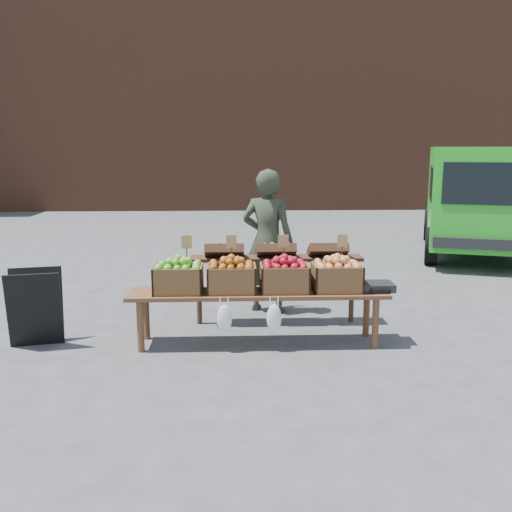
{
  "coord_description": "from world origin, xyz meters",
  "views": [
    {
      "loc": [
        -1.11,
        -5.75,
        2.04
      ],
      "look_at": [
        -0.85,
        0.52,
        0.85
      ],
      "focal_mm": 40.0,
      "sensor_mm": 36.0,
      "label": 1
    }
  ],
  "objects_px": {
    "delivery_van": "(481,201)",
    "crate_green_apples": "(337,277)",
    "chalkboard_sign": "(35,307)",
    "crate_golden_apples": "(178,279)",
    "crate_russet_pears": "(232,278)",
    "vendor": "(268,241)",
    "back_table": "(276,280)",
    "crate_red_apples": "(284,278)",
    "display_bench": "(258,317)",
    "weighing_scale": "(377,286)"
  },
  "relations": [
    {
      "from": "chalkboard_sign",
      "to": "display_bench",
      "type": "xyz_separation_m",
      "value": [
        2.32,
        -0.06,
        -0.12
      ]
    },
    {
      "from": "delivery_van",
      "to": "back_table",
      "type": "height_order",
      "value": "delivery_van"
    },
    {
      "from": "crate_green_apples",
      "to": "chalkboard_sign",
      "type": "bearing_deg",
      "value": 178.86
    },
    {
      "from": "crate_russet_pears",
      "to": "vendor",
      "type": "bearing_deg",
      "value": 69.94
    },
    {
      "from": "crate_russet_pears",
      "to": "weighing_scale",
      "type": "bearing_deg",
      "value": 0.0
    },
    {
      "from": "delivery_van",
      "to": "crate_red_apples",
      "type": "xyz_separation_m",
      "value": [
        -4.3,
        -5.11,
        -0.32
      ]
    },
    {
      "from": "chalkboard_sign",
      "to": "delivery_van",
      "type": "bearing_deg",
      "value": 24.24
    },
    {
      "from": "vendor",
      "to": "display_bench",
      "type": "xyz_separation_m",
      "value": [
        -0.18,
        -1.24,
        -0.61
      ]
    },
    {
      "from": "weighing_scale",
      "to": "crate_russet_pears",
      "type": "bearing_deg",
      "value": 180.0
    },
    {
      "from": "delivery_van",
      "to": "back_table",
      "type": "xyz_separation_m",
      "value": [
        -4.33,
        -4.39,
        -0.51
      ]
    },
    {
      "from": "delivery_van",
      "to": "crate_red_apples",
      "type": "bearing_deg",
      "value": -111.72
    },
    {
      "from": "crate_russet_pears",
      "to": "chalkboard_sign",
      "type": "bearing_deg",
      "value": 178.25
    },
    {
      "from": "delivery_van",
      "to": "crate_golden_apples",
      "type": "height_order",
      "value": "delivery_van"
    },
    {
      "from": "vendor",
      "to": "crate_green_apples",
      "type": "xyz_separation_m",
      "value": [
        0.65,
        -1.24,
        -0.19
      ]
    },
    {
      "from": "crate_green_apples",
      "to": "weighing_scale",
      "type": "xyz_separation_m",
      "value": [
        0.43,
        0.0,
        -0.1
      ]
    },
    {
      "from": "chalkboard_sign",
      "to": "crate_golden_apples",
      "type": "xyz_separation_m",
      "value": [
        1.5,
        -0.06,
        0.3
      ]
    },
    {
      "from": "crate_russet_pears",
      "to": "delivery_van",
      "type": "bearing_deg",
      "value": 46.52
    },
    {
      "from": "display_bench",
      "to": "crate_red_apples",
      "type": "distance_m",
      "value": 0.51
    },
    {
      "from": "crate_golden_apples",
      "to": "weighing_scale",
      "type": "height_order",
      "value": "crate_golden_apples"
    },
    {
      "from": "delivery_van",
      "to": "crate_russet_pears",
      "type": "xyz_separation_m",
      "value": [
        -4.85,
        -5.11,
        -0.32
      ]
    },
    {
      "from": "crate_russet_pears",
      "to": "crate_red_apples",
      "type": "height_order",
      "value": "same"
    },
    {
      "from": "vendor",
      "to": "crate_russet_pears",
      "type": "distance_m",
      "value": 1.33
    },
    {
      "from": "chalkboard_sign",
      "to": "crate_golden_apples",
      "type": "height_order",
      "value": "crate_golden_apples"
    },
    {
      "from": "display_bench",
      "to": "crate_green_apples",
      "type": "relative_size",
      "value": 5.4
    },
    {
      "from": "delivery_van",
      "to": "vendor",
      "type": "height_order",
      "value": "delivery_van"
    },
    {
      "from": "crate_golden_apples",
      "to": "delivery_van",
      "type": "bearing_deg",
      "value": 43.45
    },
    {
      "from": "chalkboard_sign",
      "to": "weighing_scale",
      "type": "height_order",
      "value": "chalkboard_sign"
    },
    {
      "from": "chalkboard_sign",
      "to": "crate_green_apples",
      "type": "bearing_deg",
      "value": -13.11
    },
    {
      "from": "vendor",
      "to": "chalkboard_sign",
      "type": "xyz_separation_m",
      "value": [
        -2.5,
        -1.17,
        -0.49
      ]
    },
    {
      "from": "crate_green_apples",
      "to": "delivery_van",
      "type": "bearing_deg",
      "value": 53.75
    },
    {
      "from": "delivery_van",
      "to": "weighing_scale",
      "type": "height_order",
      "value": "delivery_van"
    },
    {
      "from": "delivery_van",
      "to": "crate_green_apples",
      "type": "relative_size",
      "value": 9.19
    },
    {
      "from": "crate_golden_apples",
      "to": "chalkboard_sign",
      "type": "bearing_deg",
      "value": 177.61
    },
    {
      "from": "chalkboard_sign",
      "to": "crate_green_apples",
      "type": "xyz_separation_m",
      "value": [
        3.15,
        -0.06,
        0.3
      ]
    },
    {
      "from": "display_bench",
      "to": "weighing_scale",
      "type": "height_order",
      "value": "weighing_scale"
    },
    {
      "from": "chalkboard_sign",
      "to": "crate_russet_pears",
      "type": "relative_size",
      "value": 1.63
    },
    {
      "from": "back_table",
      "to": "crate_green_apples",
      "type": "relative_size",
      "value": 4.2
    },
    {
      "from": "back_table",
      "to": "weighing_scale",
      "type": "xyz_separation_m",
      "value": [
        1.01,
        -0.72,
        0.09
      ]
    },
    {
      "from": "display_bench",
      "to": "crate_russet_pears",
      "type": "xyz_separation_m",
      "value": [
        -0.28,
        0.0,
        0.42
      ]
    },
    {
      "from": "delivery_van",
      "to": "chalkboard_sign",
      "type": "bearing_deg",
      "value": -125.46
    },
    {
      "from": "delivery_van",
      "to": "chalkboard_sign",
      "type": "xyz_separation_m",
      "value": [
        -6.9,
        -5.05,
        -0.62
      ]
    },
    {
      "from": "delivery_van",
      "to": "vendor",
      "type": "distance_m",
      "value": 5.87
    },
    {
      "from": "crate_red_apples",
      "to": "chalkboard_sign",
      "type": "bearing_deg",
      "value": 178.62
    },
    {
      "from": "crate_russet_pears",
      "to": "crate_green_apples",
      "type": "xyz_separation_m",
      "value": [
        1.1,
        0.0,
        0.0
      ]
    },
    {
      "from": "delivery_van",
      "to": "crate_green_apples",
      "type": "xyz_separation_m",
      "value": [
        -3.75,
        -5.11,
        -0.32
      ]
    },
    {
      "from": "vendor",
      "to": "crate_green_apples",
      "type": "distance_m",
      "value": 1.41
    },
    {
      "from": "chalkboard_sign",
      "to": "weighing_scale",
      "type": "relative_size",
      "value": 2.4
    },
    {
      "from": "back_table",
      "to": "display_bench",
      "type": "xyz_separation_m",
      "value": [
        -0.24,
        -0.72,
        -0.24
      ]
    },
    {
      "from": "display_bench",
      "to": "vendor",
      "type": "bearing_deg",
      "value": 81.89
    },
    {
      "from": "back_table",
      "to": "crate_green_apples",
      "type": "height_order",
      "value": "back_table"
    }
  ]
}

